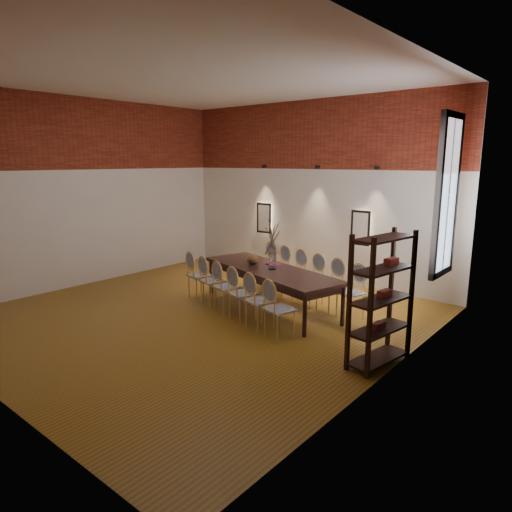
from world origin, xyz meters
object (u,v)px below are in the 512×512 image
Objects in this scene: chair_near_c at (227,287)px; bowl at (253,260)px; chair_near_b at (213,281)px; chair_far_b at (278,270)px; chair_near_e at (260,301)px; chair_far_a at (263,265)px; chair_near_a at (200,275)px; chair_near_d at (242,293)px; chair_near_f at (279,309)px; vase at (272,261)px; chair_far_d at (311,280)px; chair_far_f at (351,293)px; shelving_rack at (381,300)px; dining_table at (270,288)px; chair_far_c at (293,275)px; chair_far_e at (330,286)px; book at (273,264)px.

chair_near_c is 0.84m from bowl.
chair_near_b is 1.00× the size of chair_far_b.
chair_near_e is 2.57m from chair_far_a.
chair_near_a is 2.05m from chair_near_e.
chair_near_d and chair_near_e have the same top height.
chair_near_f is at bearing -0.00° from chair_near_b.
vase is (0.61, -0.97, 0.43)m from chair_far_b.
chair_far_f is at bearing -180.00° from chair_far_d.
chair_far_b is at bearing 142.94° from chair_near_f.
chair_near_c is 3.09m from shelving_rack.
chair_far_a is (-1.08, 1.90, 0.00)m from chair_near_d.
chair_far_f is (1.44, 0.41, 0.09)m from dining_table.
dining_table is 1.50m from chair_near_f.
chair_near_d is 1.00× the size of chair_far_d.
shelving_rack reaches higher than chair_far_f.
chair_far_e is (0.99, -0.27, 0.00)m from chair_far_c.
chair_near_a is at bearing -148.86° from dining_table.
chair_near_e is (1.48, -0.40, 0.00)m from chair_near_b.
chair_far_c is at bearing 82.68° from book.
chair_far_e is at bearing 32.78° from vase.
chair_near_c and chair_far_b have the same top height.
chair_near_d is 1.00× the size of chair_far_a.
chair_far_a and chair_far_d have the same top height.
shelving_rack is (2.60, -0.95, 0.53)m from dining_table.
chair_near_e is at bearing -45.20° from dining_table.
chair_near_f is 3.92× the size of bowl.
chair_near_e is 1.86m from chair_far_c.
chair_far_d is 0.77m from book.
chair_far_a reaches higher than dining_table.
chair_near_e and chair_far_d have the same top height.
chair_far_d is (0.99, -0.27, 0.00)m from chair_far_b.
chair_far_d is at bearing 36.83° from book.
chair_far_d is at bearing 71.68° from chair_near_c.
book is at bearing 59.20° from chair_near_b.
vase reaches higher than chair_near_d.
chair_near_c reaches higher than bowl.
chair_near_d is 1.86m from chair_far_f.
chair_near_e is (0.99, -0.27, 0.00)m from chair_near_c.
book reaches higher than dining_table.
chair_near_f is (1.03, -1.08, 0.09)m from dining_table.
chair_near_f is at bearing 148.86° from chair_far_a.
chair_near_f is (2.47, -0.67, 0.00)m from chair_near_a.
chair_far_f is (1.40, 1.22, 0.00)m from chair_near_d.
chair_near_a and chair_far_a have the same top height.
shelving_rack is (1.65, -1.49, 0.43)m from chair_far_e.
chair_near_f is at bearing 142.94° from chair_far_b.
shelving_rack is (3.05, -0.27, 0.43)m from chair_near_c.
chair_far_d is at bearing 108.32° from chair_near_e.
chair_far_a is 2.56m from chair_far_f.
dining_table is at bearing 108.32° from chair_far_c.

